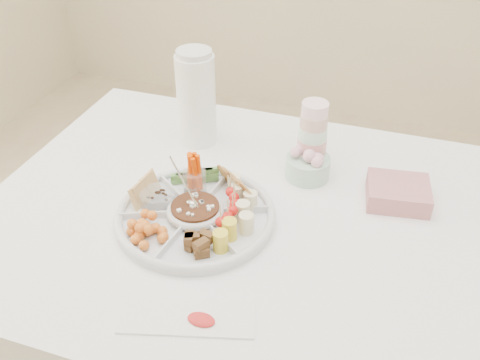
% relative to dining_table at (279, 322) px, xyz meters
% --- Properties ---
extents(dining_table, '(1.52, 1.02, 0.76)m').
position_rel_dining_table_xyz_m(dining_table, '(0.00, 0.00, 0.00)').
color(dining_table, white).
rests_on(dining_table, floor).
extents(party_tray, '(0.50, 0.50, 0.04)m').
position_rel_dining_table_xyz_m(party_tray, '(-0.21, -0.07, 0.40)').
color(party_tray, silver).
rests_on(party_tray, dining_table).
extents(bean_dip, '(0.15, 0.15, 0.04)m').
position_rel_dining_table_xyz_m(bean_dip, '(-0.21, -0.07, 0.41)').
color(bean_dip, black).
rests_on(bean_dip, party_tray).
extents(tortillas, '(0.12, 0.12, 0.06)m').
position_rel_dining_table_xyz_m(tortillas, '(-0.13, 0.03, 0.42)').
color(tortillas, olive).
rests_on(tortillas, party_tray).
extents(carrot_cucumber, '(0.15, 0.15, 0.11)m').
position_rel_dining_table_xyz_m(carrot_cucumber, '(-0.26, 0.05, 0.44)').
color(carrot_cucumber, '#EE4800').
rests_on(carrot_cucumber, party_tray).
extents(pita_raisins, '(0.16, 0.16, 0.07)m').
position_rel_dining_table_xyz_m(pita_raisins, '(-0.34, -0.05, 0.42)').
color(pita_raisins, '#D9B552').
rests_on(pita_raisins, party_tray).
extents(cherries, '(0.14, 0.14, 0.04)m').
position_rel_dining_table_xyz_m(cherries, '(-0.29, -0.17, 0.42)').
color(cherries, '#E25D17').
rests_on(cherries, party_tray).
extents(granola_chunks, '(0.12, 0.12, 0.04)m').
position_rel_dining_table_xyz_m(granola_chunks, '(-0.16, -0.19, 0.42)').
color(granola_chunks, '#4D361A').
rests_on(granola_chunks, party_tray).
extents(banana_tomato, '(0.15, 0.15, 0.09)m').
position_rel_dining_table_xyz_m(banana_tomato, '(-0.08, -0.09, 0.44)').
color(banana_tomato, '#FFE874').
rests_on(banana_tomato, party_tray).
extents(cup_stack, '(0.08, 0.08, 0.22)m').
position_rel_dining_table_xyz_m(cup_stack, '(0.01, 0.23, 0.49)').
color(cup_stack, '#B3C3A8').
rests_on(cup_stack, dining_table).
extents(thermos, '(0.12, 0.12, 0.29)m').
position_rel_dining_table_xyz_m(thermos, '(-0.34, 0.28, 0.52)').
color(thermos, white).
rests_on(thermos, dining_table).
extents(flower_bowl, '(0.14, 0.14, 0.09)m').
position_rel_dining_table_xyz_m(flower_bowl, '(0.01, 0.20, 0.42)').
color(flower_bowl, '#A5DBC6').
rests_on(flower_bowl, dining_table).
extents(napkin_stack, '(0.17, 0.15, 0.05)m').
position_rel_dining_table_xyz_m(napkin_stack, '(0.25, 0.16, 0.40)').
color(napkin_stack, '#B97377').
rests_on(napkin_stack, dining_table).
extents(placemat, '(0.28, 0.16, 0.01)m').
position_rel_dining_table_xyz_m(placemat, '(-0.11, -0.36, 0.38)').
color(placemat, white).
rests_on(placemat, dining_table).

